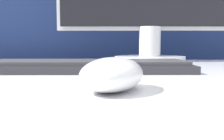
% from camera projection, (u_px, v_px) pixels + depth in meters
% --- Properties ---
extents(partition_panel, '(5.00, 0.03, 1.12)m').
position_uv_depth(partition_panel, '(121.00, 95.00, 1.13)').
color(partition_panel, navy).
rests_on(partition_panel, ground_plane).
extents(computer_mouse_near, '(0.11, 0.13, 0.04)m').
position_uv_depth(computer_mouse_near, '(112.00, 74.00, 0.32)').
color(computer_mouse_near, white).
rests_on(computer_mouse_near, desk).
extents(keyboard, '(0.45, 0.15, 0.02)m').
position_uv_depth(keyboard, '(87.00, 66.00, 0.57)').
color(keyboard, '#28282D').
rests_on(keyboard, desk).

